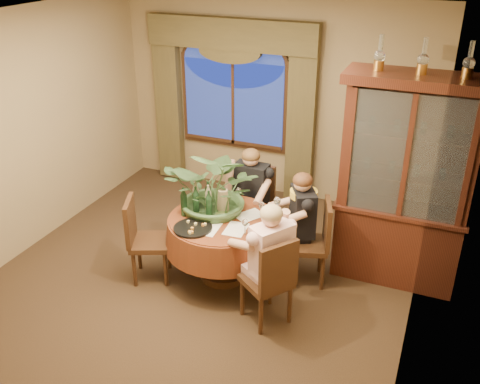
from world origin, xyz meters
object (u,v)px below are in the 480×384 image
at_px(chair_front_left, 150,240).
at_px(centerpiece_plant, 217,155).
at_px(person_pink, 271,264).
at_px(person_back, 251,197).
at_px(oil_lamp_left, 380,53).
at_px(chair_right, 266,279).
at_px(stoneware_vase, 223,201).
at_px(oil_lamp_center, 424,56).
at_px(wine_bottle_3, 184,202).
at_px(oil_lamp_right, 470,60).
at_px(wine_bottle_0, 209,205).
at_px(person_scarf, 302,225).
at_px(chair_back_right, 307,243).
at_px(chair_back, 253,207).
at_px(wine_bottle_1, 208,195).
at_px(china_cabinet, 404,184).
at_px(wine_bottle_5, 196,201).
at_px(wine_bottle_4, 196,196).
at_px(dining_table, 223,248).
at_px(olive_bowl, 223,217).
at_px(wine_bottle_2, 208,199).

xyz_separation_m(chair_front_left, centerpiece_plant, (0.61, 0.46, 0.93)).
xyz_separation_m(person_pink, person_back, (-0.70, 1.26, 0.00)).
distance_m(oil_lamp_left, chair_right, 2.44).
bearing_deg(chair_front_left, stoneware_vase, 100.98).
relative_size(oil_lamp_center, wine_bottle_3, 1.03).
bearing_deg(chair_right, oil_lamp_center, -4.46).
relative_size(person_back, stoneware_vase, 4.91).
relative_size(oil_lamp_right, stoneware_vase, 1.31).
bearing_deg(wine_bottle_0, person_scarf, 27.54).
distance_m(chair_back_right, chair_back, 1.01).
height_order(oil_lamp_left, person_pink, oil_lamp_left).
bearing_deg(person_back, wine_bottle_3, 65.49).
bearing_deg(oil_lamp_left, wine_bottle_1, -159.66).
xyz_separation_m(oil_lamp_left, chair_right, (-0.67, -1.23, -1.99)).
xyz_separation_m(china_cabinet, chair_back_right, (-0.88, -0.44, -0.67)).
bearing_deg(wine_bottle_0, chair_front_left, -157.48).
bearing_deg(oil_lamp_right, person_back, 178.50).
bearing_deg(person_scarf, oil_lamp_left, -89.02).
relative_size(oil_lamp_left, chair_back_right, 0.35).
bearing_deg(wine_bottle_5, chair_right, -25.85).
distance_m(chair_right, wine_bottle_1, 1.21).
bearing_deg(wine_bottle_1, wine_bottle_3, -126.36).
distance_m(chair_back_right, wine_bottle_4, 1.32).
bearing_deg(wine_bottle_3, chair_back_right, 16.78).
relative_size(dining_table, wine_bottle_4, 3.85).
height_order(oil_lamp_right, person_pink, oil_lamp_right).
bearing_deg(wine_bottle_1, person_pink, -32.58).
bearing_deg(centerpiece_plant, oil_lamp_left, 21.59).
bearing_deg(person_pink, dining_table, 90.00).
relative_size(chair_back, wine_bottle_1, 2.91).
distance_m(china_cabinet, chair_back, 1.86).
height_order(chair_front_left, wine_bottle_4, wine_bottle_4).
bearing_deg(wine_bottle_1, oil_lamp_left, 20.34).
bearing_deg(oil_lamp_left, wine_bottle_3, -154.89).
bearing_deg(chair_back, oil_lamp_center, 178.15).
xyz_separation_m(olive_bowl, wine_bottle_1, (-0.25, 0.15, 0.14)).
height_order(wine_bottle_0, wine_bottle_4, same).
relative_size(oil_lamp_center, chair_back, 0.35).
xyz_separation_m(oil_lamp_center, person_pink, (-1.04, -1.20, -1.84)).
relative_size(person_scarf, wine_bottle_0, 3.77).
bearing_deg(centerpiece_plant, stoneware_vase, -0.44).
distance_m(chair_right, wine_bottle_5, 1.18).
relative_size(chair_back, wine_bottle_4, 2.91).
xyz_separation_m(person_scarf, wine_bottle_4, (-1.12, -0.33, 0.29)).
height_order(person_back, stoneware_vase, person_back).
distance_m(person_back, olive_bowl, 0.81).
relative_size(chair_back_right, centerpiece_plant, 0.81).
distance_m(centerpiece_plant, wine_bottle_1, 0.51).
relative_size(wine_bottle_3, wine_bottle_5, 1.00).
height_order(dining_table, wine_bottle_2, wine_bottle_2).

